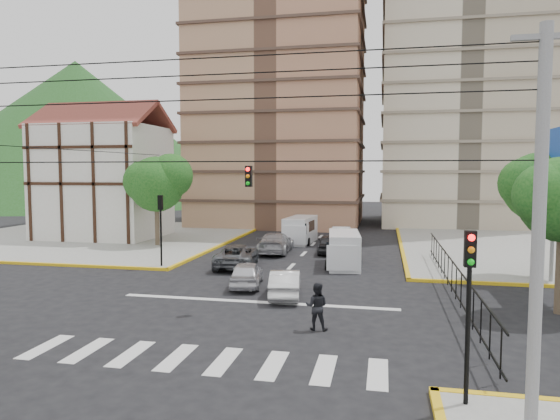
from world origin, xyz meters
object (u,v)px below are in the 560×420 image
(traffic_light_nw, at_px, (161,218))
(traffic_light_se, at_px, (469,288))
(car_silver_front_left, at_px, (247,274))
(van_right_lane, at_px, (344,251))
(car_white_front_right, at_px, (285,283))
(pedestrian_crosswalk, at_px, (317,306))
(van_left_lane, at_px, (300,231))

(traffic_light_nw, bearing_deg, traffic_light_se, -45.00)
(car_silver_front_left, bearing_deg, traffic_light_nw, -38.86)
(traffic_light_se, relative_size, van_right_lane, 0.89)
(traffic_light_nw, distance_m, van_right_lane, 11.57)
(van_right_lane, height_order, car_silver_front_left, van_right_lane)
(traffic_light_nw, relative_size, car_white_front_right, 1.10)
(car_white_front_right, xyz_separation_m, pedestrian_crosswalk, (2.14, -4.68, 0.25))
(car_silver_front_left, bearing_deg, pedestrian_crosswalk, 115.75)
(van_left_lane, xyz_separation_m, car_silver_front_left, (-0.13, -16.00, -0.40))
(traffic_light_se, xyz_separation_m, traffic_light_nw, (-15.60, 15.60, 0.00))
(van_left_lane, height_order, car_white_front_right, van_left_lane)
(traffic_light_se, bearing_deg, car_silver_front_left, 127.23)
(traffic_light_nw, height_order, pedestrian_crosswalk, traffic_light_nw)
(pedestrian_crosswalk, bearing_deg, traffic_light_se, 130.37)
(car_white_front_right, bearing_deg, van_left_lane, -91.41)
(traffic_light_se, xyz_separation_m, van_right_lane, (-4.53, 18.27, -2.07))
(van_right_lane, bearing_deg, car_silver_front_left, -131.98)
(car_white_front_right, height_order, pedestrian_crosswalk, pedestrian_crosswalk)
(traffic_light_nw, xyz_separation_m, car_white_front_right, (8.92, -5.36, -2.45))
(car_white_front_right, distance_m, pedestrian_crosswalk, 5.15)
(van_left_lane, height_order, car_silver_front_left, van_left_lane)
(car_silver_front_left, relative_size, pedestrian_crosswalk, 2.16)
(van_right_lane, bearing_deg, car_white_front_right, -111.17)
(traffic_light_nw, distance_m, car_silver_front_left, 7.85)
(van_right_lane, relative_size, pedestrian_crosswalk, 2.74)
(traffic_light_nw, distance_m, pedestrian_crosswalk, 15.10)
(van_left_lane, height_order, pedestrian_crosswalk, van_left_lane)
(car_white_front_right, bearing_deg, pedestrian_crosswalk, 105.88)
(traffic_light_nw, bearing_deg, car_silver_front_left, -29.20)
(van_left_lane, relative_size, car_white_front_right, 1.25)
(traffic_light_nw, distance_m, car_white_front_right, 10.69)
(traffic_light_se, relative_size, pedestrian_crosswalk, 2.44)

